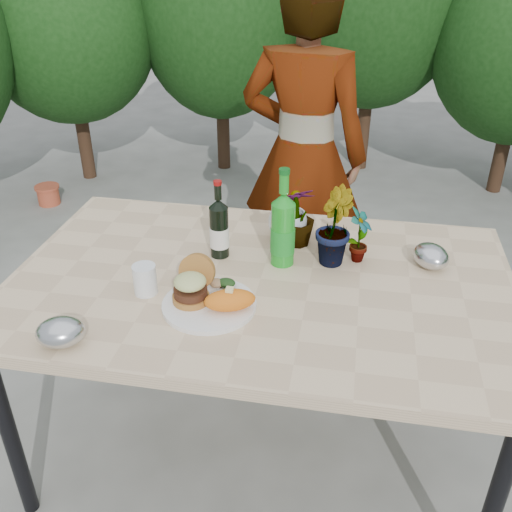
% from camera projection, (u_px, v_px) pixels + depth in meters
% --- Properties ---
extents(ground, '(80.00, 80.00, 0.00)m').
position_uv_depth(ground, '(260.00, 442.00, 2.20)').
color(ground, slate).
rests_on(ground, ground).
extents(patio_table, '(1.60, 1.00, 0.75)m').
position_uv_depth(patio_table, '(260.00, 294.00, 1.85)').
color(patio_table, beige).
rests_on(patio_table, ground).
extents(shrub_hedge, '(6.82, 5.07, 2.27)m').
position_uv_depth(shrub_hedge, '(379.00, 51.00, 3.07)').
color(shrub_hedge, '#382316').
rests_on(shrub_hedge, ground).
extents(dinner_plate, '(0.28, 0.28, 0.01)m').
position_uv_depth(dinner_plate, '(209.00, 305.00, 1.68)').
color(dinner_plate, white).
rests_on(dinner_plate, patio_table).
extents(burger_stack, '(0.11, 0.16, 0.11)m').
position_uv_depth(burger_stack, '(192.00, 284.00, 1.68)').
color(burger_stack, '#B7722D').
rests_on(burger_stack, dinner_plate).
extents(sweet_potato, '(0.17, 0.12, 0.06)m').
position_uv_depth(sweet_potato, '(230.00, 300.00, 1.64)').
color(sweet_potato, orange).
rests_on(sweet_potato, dinner_plate).
extents(grilled_veg, '(0.08, 0.05, 0.03)m').
position_uv_depth(grilled_veg, '(222.00, 283.00, 1.75)').
color(grilled_veg, olive).
rests_on(grilled_veg, dinner_plate).
extents(wine_bottle, '(0.07, 0.07, 0.27)m').
position_uv_depth(wine_bottle, '(219.00, 229.00, 1.90)').
color(wine_bottle, black).
rests_on(wine_bottle, patio_table).
extents(sparkling_water, '(0.08, 0.08, 0.33)m').
position_uv_depth(sparkling_water, '(283.00, 230.00, 1.85)').
color(sparkling_water, '#1A9220').
rests_on(sparkling_water, patio_table).
extents(plastic_cup, '(0.07, 0.07, 0.09)m').
position_uv_depth(plastic_cup, '(145.00, 279.00, 1.73)').
color(plastic_cup, white).
rests_on(plastic_cup, patio_table).
extents(seedling_left, '(0.10, 0.12, 0.19)m').
position_uv_depth(seedling_left, '(359.00, 235.00, 1.87)').
color(seedling_left, '#296121').
rests_on(seedling_left, patio_table).
extents(seedling_mid, '(0.13, 0.16, 0.26)m').
position_uv_depth(seedling_mid, '(333.00, 226.00, 1.86)').
color(seedling_mid, '#2B6121').
rests_on(seedling_mid, patio_table).
extents(seedling_right, '(0.16, 0.16, 0.21)m').
position_uv_depth(seedling_right, '(298.00, 216.00, 1.97)').
color(seedling_right, '#1D521C').
rests_on(seedling_right, patio_table).
extents(blue_bowl, '(0.17, 0.17, 0.11)m').
position_uv_depth(blue_bowl, '(288.00, 226.00, 2.02)').
color(blue_bowl, white).
rests_on(blue_bowl, patio_table).
extents(foil_packet_left, '(0.15, 0.14, 0.08)m').
position_uv_depth(foil_packet_left, '(61.00, 332.00, 1.52)').
color(foil_packet_left, '#B2B5B9').
rests_on(foil_packet_left, patio_table).
extents(foil_packet_right, '(0.16, 0.17, 0.08)m').
position_uv_depth(foil_packet_right, '(431.00, 256.00, 1.87)').
color(foil_packet_right, '#B5B7BD').
rests_on(foil_packet_right, patio_table).
extents(person, '(0.64, 0.46, 1.62)m').
position_uv_depth(person, '(303.00, 155.00, 2.62)').
color(person, '#A27651').
rests_on(person, ground).
extents(terracotta_pot, '(0.17, 0.17, 0.14)m').
position_uv_depth(terracotta_pot, '(48.00, 195.00, 4.05)').
color(terracotta_pot, '#BE4E31').
rests_on(terracotta_pot, ground).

